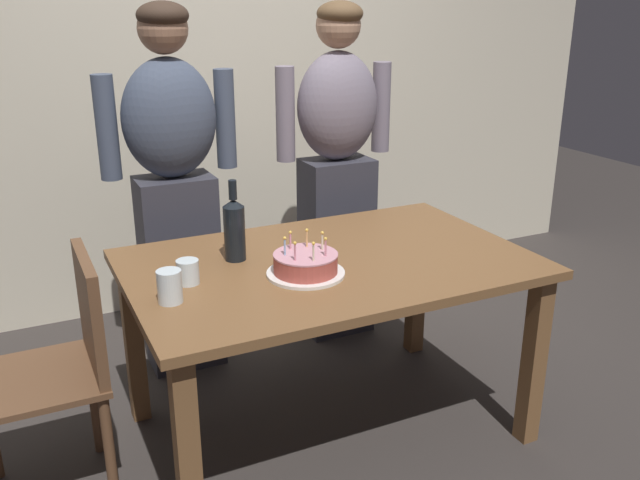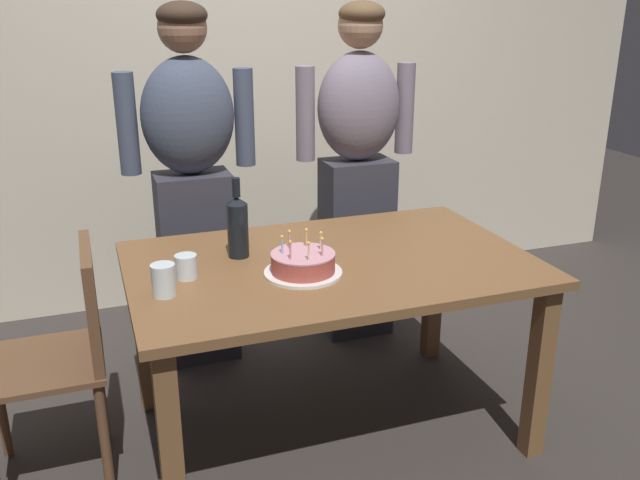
{
  "view_description": "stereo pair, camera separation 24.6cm",
  "coord_description": "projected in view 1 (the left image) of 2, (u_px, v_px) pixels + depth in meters",
  "views": [
    {
      "loc": [
        -1.06,
        -2.13,
        1.67
      ],
      "look_at": [
        -0.06,
        -0.04,
        0.84
      ],
      "focal_mm": 38.14,
      "sensor_mm": 36.0,
      "label": 1
    },
    {
      "loc": [
        -0.83,
        -2.23,
        1.67
      ],
      "look_at": [
        -0.06,
        -0.04,
        0.84
      ],
      "focal_mm": 38.14,
      "sensor_mm": 36.0,
      "label": 2
    }
  ],
  "objects": [
    {
      "name": "person_woman_cardigan",
      "position": [
        337.0,
        169.0,
        3.36
      ],
      "size": [
        0.61,
        0.27,
        1.66
      ],
      "rotation": [
        0.0,
        0.0,
        3.14
      ],
      "color": "#33333D",
      "rests_on": "ground_plane"
    },
    {
      "name": "water_glass_far",
      "position": [
        188.0,
        272.0,
        2.33
      ],
      "size": [
        0.08,
        0.08,
        0.09
      ],
      "primitive_type": "cylinder",
      "color": "silver",
      "rests_on": "dining_table"
    },
    {
      "name": "dining_chair",
      "position": [
        65.0,
        359.0,
        2.3
      ],
      "size": [
        0.42,
        0.42,
        0.87
      ],
      "rotation": [
        0.0,
        0.0,
        -1.57
      ],
      "color": "brown",
      "rests_on": "ground_plane"
    },
    {
      "name": "wine_bottle",
      "position": [
        234.0,
        228.0,
        2.52
      ],
      "size": [
        0.08,
        0.08,
        0.31
      ],
      "color": "black",
      "rests_on": "dining_table"
    },
    {
      "name": "person_man_bearded",
      "position": [
        174.0,
        187.0,
        3.03
      ],
      "size": [
        0.61,
        0.27,
        1.66
      ],
      "rotation": [
        0.0,
        0.0,
        3.14
      ],
      "color": "#33333D",
      "rests_on": "ground_plane"
    },
    {
      "name": "dining_table",
      "position": [
        329.0,
        283.0,
        2.59
      ],
      "size": [
        1.5,
        0.96,
        0.74
      ],
      "color": "brown",
      "rests_on": "ground_plane"
    },
    {
      "name": "birthday_cake",
      "position": [
        306.0,
        265.0,
        2.4
      ],
      "size": [
        0.28,
        0.28,
        0.15
      ],
      "color": "white",
      "rests_on": "dining_table"
    },
    {
      "name": "water_glass_near",
      "position": [
        170.0,
        286.0,
        2.18
      ],
      "size": [
        0.08,
        0.08,
        0.11
      ],
      "primitive_type": "cylinder",
      "color": "silver",
      "rests_on": "dining_table"
    },
    {
      "name": "back_wall",
      "position": [
        203.0,
        70.0,
        3.68
      ],
      "size": [
        5.2,
        0.1,
        2.6
      ],
      "primitive_type": "cube",
      "color": "beige",
      "rests_on": "ground_plane"
    },
    {
      "name": "ground_plane",
      "position": [
        328.0,
        426.0,
        2.8
      ],
      "size": [
        10.0,
        10.0,
        0.0
      ],
      "primitive_type": "plane",
      "color": "#332D2B"
    }
  ]
}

